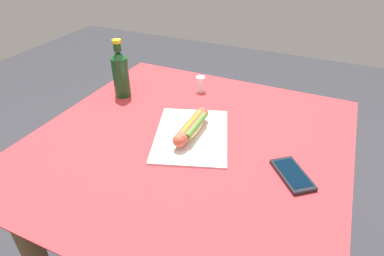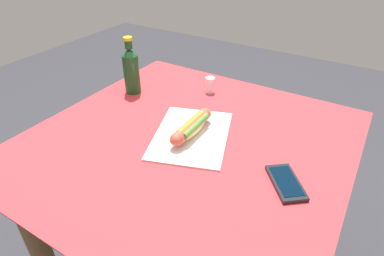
{
  "view_description": "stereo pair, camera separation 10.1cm",
  "coord_description": "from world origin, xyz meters",
  "px_view_note": "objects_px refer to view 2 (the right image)",
  "views": [
    {
      "loc": [
        0.75,
        0.35,
        1.34
      ],
      "look_at": [
        -0.02,
        0.0,
        0.79
      ],
      "focal_mm": 30.18,
      "sensor_mm": 36.0,
      "label": 1
    },
    {
      "loc": [
        0.7,
        0.44,
        1.34
      ],
      "look_at": [
        -0.02,
        0.0,
        0.79
      ],
      "focal_mm": 30.18,
      "sensor_mm": 36.0,
      "label": 2
    }
  ],
  "objects_px": {
    "soda_bottle": "(131,70)",
    "salt_shaker": "(210,85)",
    "cell_phone": "(286,183)",
    "hot_dog": "(192,127)"
  },
  "relations": [
    {
      "from": "hot_dog",
      "to": "salt_shaker",
      "type": "xyz_separation_m",
      "value": [
        -0.3,
        -0.1,
        -0.0
      ]
    },
    {
      "from": "cell_phone",
      "to": "salt_shaker",
      "type": "bearing_deg",
      "value": -130.47
    },
    {
      "from": "hot_dog",
      "to": "salt_shaker",
      "type": "bearing_deg",
      "value": -161.42
    },
    {
      "from": "cell_phone",
      "to": "hot_dog",
      "type": "bearing_deg",
      "value": -100.99
    },
    {
      "from": "hot_dog",
      "to": "cell_phone",
      "type": "bearing_deg",
      "value": 79.01
    },
    {
      "from": "cell_phone",
      "to": "soda_bottle",
      "type": "xyz_separation_m",
      "value": [
        -0.21,
        -0.69,
        0.09
      ]
    },
    {
      "from": "hot_dog",
      "to": "salt_shaker",
      "type": "distance_m",
      "value": 0.32
    },
    {
      "from": "soda_bottle",
      "to": "salt_shaker",
      "type": "distance_m",
      "value": 0.31
    },
    {
      "from": "salt_shaker",
      "to": "soda_bottle",
      "type": "bearing_deg",
      "value": -59.3
    },
    {
      "from": "hot_dog",
      "to": "cell_phone",
      "type": "distance_m",
      "value": 0.33
    }
  ]
}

